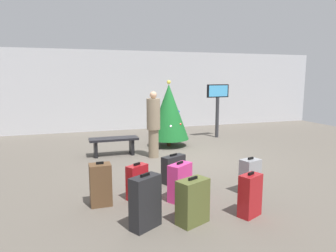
# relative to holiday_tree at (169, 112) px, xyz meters

# --- Properties ---
(ground_plane) EXTENTS (16.00, 16.00, 0.00)m
(ground_plane) POSITION_rel_holiday_tree_xyz_m (-0.07, -1.58, -1.05)
(ground_plane) COLOR #665E54
(back_wall) EXTENTS (16.00, 0.20, 3.10)m
(back_wall) POSITION_rel_holiday_tree_xyz_m (-0.07, 3.37, 0.50)
(back_wall) COLOR silver
(back_wall) RESTS_ON ground_plane
(holiday_tree) EXTENTS (1.22, 1.22, 1.99)m
(holiday_tree) POSITION_rel_holiday_tree_xyz_m (0.00, 0.00, 0.00)
(holiday_tree) COLOR #4C3319
(holiday_tree) RESTS_ON ground_plane
(flight_info_kiosk) EXTENTS (0.84, 0.19, 1.83)m
(flight_info_kiosk) POSITION_rel_holiday_tree_xyz_m (2.02, 0.77, 0.22)
(flight_info_kiosk) COLOR #333338
(flight_info_kiosk) RESTS_ON ground_plane
(waiting_bench) EXTENTS (1.28, 0.44, 0.48)m
(waiting_bench) POSITION_rel_holiday_tree_xyz_m (-1.76, -0.66, -0.69)
(waiting_bench) COLOR black
(waiting_bench) RESTS_ON ground_plane
(traveller_0) EXTENTS (0.47, 0.47, 1.72)m
(traveller_0) POSITION_rel_holiday_tree_xyz_m (-0.80, -1.17, -0.14)
(traveller_0) COLOR gray
(traveller_0) RESTS_ON ground_plane
(suitcase_0) EXTENTS (0.48, 0.42, 0.68)m
(suitcase_0) POSITION_rel_holiday_tree_xyz_m (-1.14, -4.04, -0.73)
(suitcase_0) COLOR #E5388C
(suitcase_0) RESTS_ON ground_plane
(suitcase_1) EXTENTS (0.41, 0.33, 0.69)m
(suitcase_1) POSITION_rel_holiday_tree_xyz_m (-0.35, -4.94, -0.72)
(suitcase_1) COLOR #B2191E
(suitcase_1) RESTS_ON ground_plane
(suitcase_2) EXTENTS (0.39, 0.32, 0.67)m
(suitcase_2) POSITION_rel_holiday_tree_xyz_m (0.16, -4.15, -0.73)
(suitcase_2) COLOR #9EA0A5
(suitcase_2) RESTS_ON ground_plane
(suitcase_3) EXTENTS (0.41, 0.35, 0.64)m
(suitcase_3) POSITION_rel_holiday_tree_xyz_m (-1.82, -3.75, -0.75)
(suitcase_3) COLOR #B2191E
(suitcase_3) RESTS_ON ground_plane
(suitcase_4) EXTENTS (0.54, 0.40, 0.58)m
(suitcase_4) POSITION_rel_holiday_tree_xyz_m (-0.94, -3.14, -0.78)
(suitcase_4) COLOR #232326
(suitcase_4) RESTS_ON ground_plane
(suitcase_5) EXTENTS (0.34, 0.26, 0.73)m
(suitcase_5) POSITION_rel_holiday_tree_xyz_m (-2.44, -3.83, -0.70)
(suitcase_5) COLOR brown
(suitcase_5) RESTS_ON ground_plane
(suitcase_6) EXTENTS (0.49, 0.40, 0.79)m
(suitcase_6) POSITION_rel_holiday_tree_xyz_m (-1.94, -4.81, -0.67)
(suitcase_6) COLOR #232326
(suitcase_6) RESTS_ON ground_plane
(suitcase_7) EXTENTS (0.52, 0.42, 0.69)m
(suitcase_7) POSITION_rel_holiday_tree_xyz_m (-1.26, -4.89, -0.72)
(suitcase_7) COLOR #59602D
(suitcase_7) RESTS_ON ground_plane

